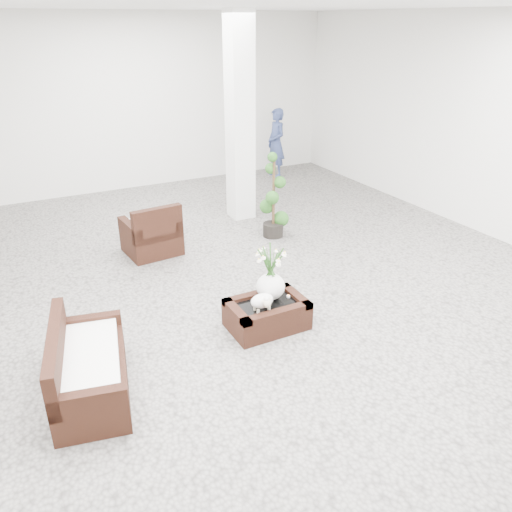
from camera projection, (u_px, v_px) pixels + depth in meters
name	position (u px, v px, depth m)	size (l,w,h in m)	color
ground	(253.00, 296.00, 6.79)	(11.00, 11.00, 0.00)	gray
column	(240.00, 120.00, 8.81)	(0.40, 0.40, 3.50)	white
coffee_table	(267.00, 315.00, 6.04)	(0.90, 0.60, 0.31)	black
sheep_figurine	(262.00, 302.00, 5.80)	(0.28, 0.23, 0.21)	white
planter_narcissus	(271.00, 268.00, 5.93)	(0.44, 0.44, 0.80)	white
tealight	(288.00, 296.00, 6.11)	(0.04, 0.04, 0.03)	white
armchair	(150.00, 228.00, 7.89)	(0.77, 0.74, 0.82)	black
loveseat	(89.00, 361.00, 4.89)	(1.37, 0.66, 0.73)	black
topiary	(274.00, 196.00, 8.37)	(0.38, 0.38, 1.41)	#224F19
shopper	(276.00, 143.00, 11.65)	(0.56, 0.37, 1.54)	navy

